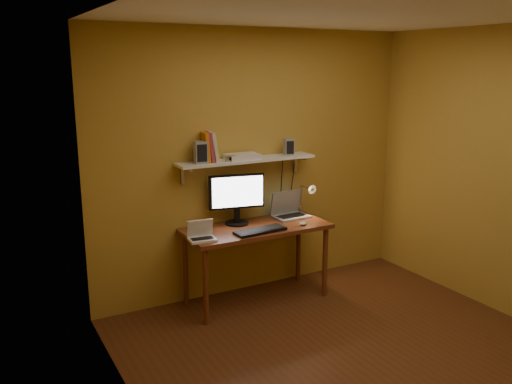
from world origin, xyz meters
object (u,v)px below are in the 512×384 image
shelf_camera (230,158)px  desk_lamp (307,195)px  netbook (201,234)px  router (242,156)px  speaker_left (201,152)px  wall_shelf (247,160)px  monitor (237,196)px  laptop (289,210)px  speaker_right (289,147)px  mouse (303,223)px  desk (256,235)px  keyboard (260,231)px

shelf_camera → desk_lamp: bearing=0.3°
netbook → router: 0.88m
router → speaker_left: bearing=-178.7°
wall_shelf → monitor: size_ratio=2.61×
laptop → speaker_right: (0.02, 0.04, 0.64)m
wall_shelf → mouse: (0.42, -0.37, -0.59)m
mouse → router: 0.87m
desk → wall_shelf: bearing=90.0°
wall_shelf → router: router is taller
desk → speaker_left: speaker_left is taller
laptop → netbook: 1.10m
speaker_right → shelf_camera: bearing=-159.6°
keyboard → speaker_left: speaker_left is taller
desk → router: router is taller
desk_lamp → speaker_right: (-0.19, 0.06, 0.50)m
wall_shelf → keyboard: (-0.06, -0.37, -0.60)m
monitor → desk_lamp: size_ratio=1.43×
laptop → speaker_right: bearing=62.8°
desk → monitor: size_ratio=2.61×
wall_shelf → monitor: wall_shelf is taller
desk → wall_shelf: 0.72m
netbook → router: (0.57, 0.31, 0.60)m
desk → speaker_left: bearing=159.7°
mouse → shelf_camera: (-0.62, 0.30, 0.64)m
desk_lamp → laptop: bearing=175.9°
monitor → speaker_right: size_ratio=3.30×
netbook → shelf_camera: size_ratio=2.42×
desk → router: (-0.05, 0.19, 0.74)m
netbook → keyboard: (0.56, -0.05, -0.04)m
laptop → keyboard: (-0.51, -0.32, -0.06)m
laptop → mouse: size_ratio=3.85×
shelf_camera → mouse: bearing=-25.6°
laptop → keyboard: bearing=-151.9°
monitor → router: size_ratio=1.74×
netbook → speaker_left: 0.75m
monitor → desk_lamp: 0.79m
netbook → router: size_ratio=0.80×
netbook → keyboard: bearing=0.4°
wall_shelf → keyboard: wall_shelf is taller
laptop → desk_lamp: (0.21, -0.02, 0.14)m
desk → monitor: (-0.13, 0.16, 0.36)m
laptop → desk_lamp: 0.25m
netbook → desk_lamp: desk_lamp is taller
mouse → speaker_left: 1.20m
mouse → speaker_left: (-0.90, 0.36, 0.71)m
monitor → speaker_left: size_ratio=2.66×
netbook → mouse: (1.04, -0.06, -0.03)m
wall_shelf → speaker_right: (0.47, -0.01, 0.10)m
desk → wall_shelf: wall_shelf is taller
keyboard → mouse: bearing=-4.3°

